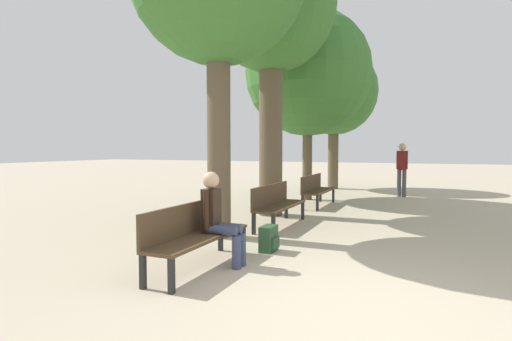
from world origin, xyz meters
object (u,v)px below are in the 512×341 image
bench_row_0 (194,231)px  bench_row_2 (316,188)px  tree_row_2 (308,73)px  pedestrian_near (402,166)px  tree_row_3 (334,92)px  tree_row_1 (271,11)px  backpack (269,239)px  bench_row_1 (276,202)px  person_seated (218,216)px

bench_row_0 → bench_row_2: same height
tree_row_2 → pedestrian_near: bearing=35.3°
bench_row_0 → tree_row_3: bearing=93.1°
tree_row_1 → tree_row_2: 3.16m
tree_row_3 → backpack: tree_row_3 is taller
tree_row_2 → bench_row_1: bearing=-82.1°
bench_row_0 → pedestrian_near: size_ratio=1.10×
bench_row_2 → pedestrian_near: pedestrian_near is taller
bench_row_1 → tree_row_3: 8.47m
person_seated → pedestrian_near: size_ratio=0.72×
tree_row_3 → backpack: 10.38m
person_seated → backpack: person_seated is taller
bench_row_2 → tree_row_3: size_ratio=0.35×
bench_row_0 → bench_row_2: bearing=90.0°
bench_row_2 → tree_row_3: (-0.59, 4.78, 3.19)m
tree_row_2 → backpack: (1.18, -6.15, -3.60)m
backpack → bench_row_0: bearing=-117.1°
tree_row_3 → bench_row_0: bearing=-86.9°
bench_row_2 → tree_row_1: bearing=-108.1°
bench_row_1 → person_seated: (0.23, -2.79, 0.17)m
tree_row_3 → bench_row_2: bearing=-82.9°
bench_row_1 → bench_row_2: bearing=90.0°
bench_row_0 → backpack: bench_row_0 is taller
bench_row_2 → tree_row_2: size_ratio=0.33×
bench_row_0 → tree_row_2: 8.03m
bench_row_1 → person_seated: 2.81m
bench_row_0 → pedestrian_near: 9.36m
bench_row_2 → tree_row_1: size_ratio=0.30×
tree_row_1 → tree_row_3: tree_row_1 is taller
bench_row_0 → person_seated: 0.37m
bench_row_1 → backpack: bearing=-72.7°
bench_row_0 → pedestrian_near: (2.00, 9.13, 0.50)m
tree_row_1 → pedestrian_near: 6.63m
bench_row_2 → backpack: 4.97m
bench_row_1 → person_seated: person_seated is taller
bench_row_1 → tree_row_1: size_ratio=0.30×
tree_row_3 → tree_row_2: bearing=-90.0°
tree_row_1 → bench_row_1: bearing=-64.0°
tree_row_2 → person_seated: (0.82, -7.05, -3.13)m
tree_row_1 → tree_row_3: (0.00, 6.60, -0.98)m
backpack → pedestrian_near: 8.14m
bench_row_2 → tree_row_2: 3.57m
bench_row_1 → pedestrian_near: pedestrian_near is taller
bench_row_0 → bench_row_1: (0.00, 3.04, 0.00)m
bench_row_0 → tree_row_2: size_ratio=0.33×
tree_row_1 → person_seated: (0.82, -4.01, -4.00)m
person_seated → bench_row_2: bearing=92.2°
bench_row_2 → tree_row_2: tree_row_2 is taller
tree_row_3 → tree_row_1: bearing=-90.0°
backpack → bench_row_2: bearing=96.8°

